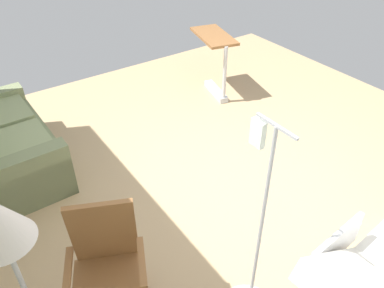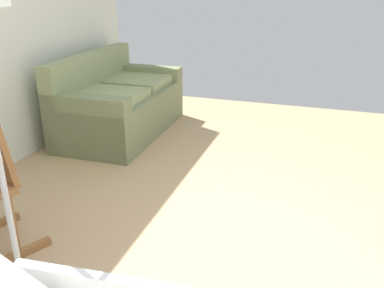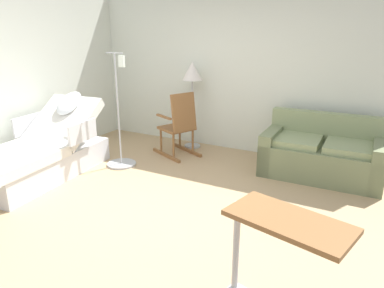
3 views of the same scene
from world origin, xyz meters
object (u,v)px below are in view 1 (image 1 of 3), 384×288
Objects in this scene: rocking_chair at (109,270)px; floor_lamp at (1,234)px; overbed_table at (215,58)px; couch at (3,147)px.

rocking_chair is 0.88m from floor_lamp.
floor_lamp reaches higher than rocking_chair.
floor_lamp reaches higher than overbed_table.
overbed_table is at bearing -53.72° from floor_lamp.
rocking_chair reaches higher than couch.
couch reaches higher than overbed_table.
rocking_chair is at bearing -86.92° from floor_lamp.
rocking_chair is (-2.19, -0.22, 0.20)m from couch.
rocking_chair is at bearing 130.68° from overbed_table.
couch is 1.09× the size of floor_lamp.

